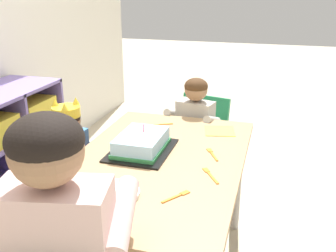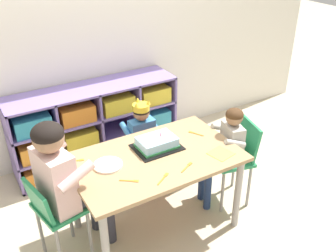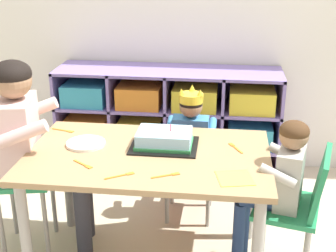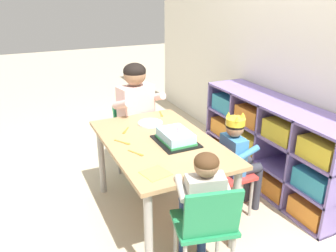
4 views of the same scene
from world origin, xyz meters
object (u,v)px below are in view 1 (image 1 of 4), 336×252
at_px(classroom_chair_blue, 84,183).
at_px(child_with_crown, 63,157).
at_px(activity_table, 157,177).
at_px(fork_beside_plate_stack, 177,196).
at_px(fork_scattered_mid_table, 45,213).
at_px(guest_at_table_side, 191,130).
at_px(classroom_chair_guest_side, 198,142).
at_px(adult_helper_seated, 66,238).
at_px(fork_at_table_front_edge, 210,175).
at_px(paper_plate_stack, 113,193).
at_px(fork_near_cake_tray, 159,125).
at_px(birthday_cake_on_tray, 141,144).
at_px(fork_near_child_seat, 212,154).

bearing_deg(classroom_chair_blue, child_with_crown, -89.92).
distance_m(activity_table, fork_beside_plate_stack, 0.33).
bearing_deg(fork_scattered_mid_table, guest_at_table_side, -177.04).
height_order(activity_table, classroom_chair_guest_side, classroom_chair_guest_side).
bearing_deg(adult_helper_seated, classroom_chair_blue, -75.86).
height_order(child_with_crown, fork_at_table_front_edge, child_with_crown).
height_order(classroom_chair_guest_side, fork_scattered_mid_table, classroom_chair_guest_side).
height_order(paper_plate_stack, fork_near_cake_tray, paper_plate_stack).
distance_m(birthday_cake_on_tray, fork_near_child_seat, 0.32).
bearing_deg(birthday_cake_on_tray, fork_beside_plate_stack, -142.76).
bearing_deg(adult_helper_seated, fork_near_cake_tray, -99.69).
distance_m(paper_plate_stack, fork_scattered_mid_table, 0.24).
bearing_deg(adult_helper_seated, fork_beside_plate_stack, -137.07).
distance_m(fork_at_table_front_edge, fork_near_child_seat, 0.20).
relative_size(adult_helper_seated, fork_near_child_seat, 8.62).
relative_size(adult_helper_seated, guest_at_table_side, 1.25).
bearing_deg(fork_near_cake_tray, birthday_cake_on_tray, -113.45).
relative_size(classroom_chair_blue, fork_scattered_mid_table, 4.72).
bearing_deg(birthday_cake_on_tray, classroom_chair_blue, 75.08).
xyz_separation_m(adult_helper_seated, fork_near_child_seat, (0.74, -0.30, -0.02)).
bearing_deg(paper_plate_stack, classroom_chair_blue, 38.93).
height_order(classroom_chair_guest_side, fork_near_cake_tray, classroom_chair_guest_side).
distance_m(child_with_crown, adult_helper_seated, 0.93).
bearing_deg(classroom_chair_guest_side, classroom_chair_blue, -118.08).
relative_size(adult_helper_seated, fork_scattered_mid_table, 8.03).
relative_size(paper_plate_stack, fork_near_child_seat, 1.59).
bearing_deg(activity_table, child_with_crown, 73.57).
distance_m(classroom_chair_blue, birthday_cake_on_tray, 0.49).
bearing_deg(paper_plate_stack, fork_scattered_mid_table, 135.10).
xyz_separation_m(adult_helper_seated, classroom_chair_guest_side, (1.34, -0.12, -0.23)).
relative_size(adult_helper_seated, fork_at_table_front_edge, 8.63).
height_order(classroom_chair_blue, birthday_cake_on_tray, birthday_cake_on_tray).
distance_m(adult_helper_seated, paper_plate_stack, 0.29).
relative_size(child_with_crown, paper_plate_stack, 4.20).
distance_m(guest_at_table_side, fork_near_cake_tray, 0.26).
distance_m(classroom_chair_blue, guest_at_table_side, 0.68).
distance_m(guest_at_table_side, fork_near_child_seat, 0.55).
xyz_separation_m(classroom_chair_blue, fork_near_child_seat, (-0.04, -0.68, 0.27)).
height_order(child_with_crown, fork_near_cake_tray, child_with_crown).
xyz_separation_m(classroom_chair_guest_side, fork_near_child_seat, (-0.60, -0.18, 0.21)).
bearing_deg(fork_near_cake_tray, child_with_crown, -177.99).
bearing_deg(activity_table, guest_at_table_side, -1.20).
bearing_deg(birthday_cake_on_tray, guest_at_table_side, -10.80).
distance_m(paper_plate_stack, fork_near_cake_tray, 0.74).
height_order(classroom_chair_blue, fork_near_child_seat, fork_near_child_seat).
distance_m(adult_helper_seated, fork_beside_plate_stack, 0.42).
xyz_separation_m(birthday_cake_on_tray, fork_near_child_seat, (0.05, -0.31, -0.03)).
xyz_separation_m(classroom_chair_guest_side, fork_beside_plate_stack, (-0.99, -0.13, 0.21)).
bearing_deg(child_with_crown, fork_at_table_front_edge, 74.11).
xyz_separation_m(birthday_cake_on_tray, fork_at_table_front_edge, (-0.14, -0.34, -0.03)).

